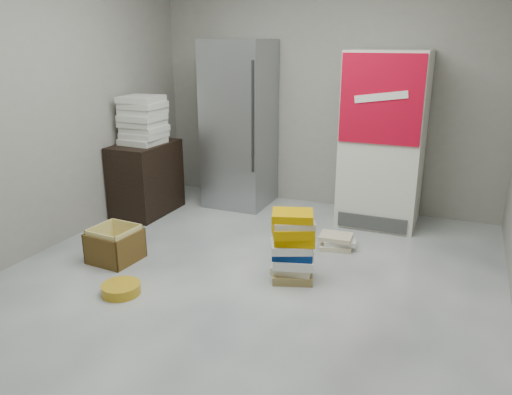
{
  "coord_description": "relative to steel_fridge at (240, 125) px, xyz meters",
  "views": [
    {
      "loc": [
        1.53,
        -3.1,
        1.9
      ],
      "look_at": [
        -0.09,
        0.7,
        0.58
      ],
      "focal_mm": 35.0,
      "sensor_mm": 36.0,
      "label": 1
    }
  ],
  "objects": [
    {
      "name": "phonebook_stack_main",
      "position": [
        1.25,
        -1.68,
        -0.65
      ],
      "size": [
        0.42,
        0.38,
        0.59
      ],
      "rotation": [
        0.0,
        0.0,
        0.32
      ],
      "color": "olive",
      "rests_on": "ground"
    },
    {
      "name": "coke_cooler",
      "position": [
        1.65,
        -0.01,
        -0.05
      ],
      "size": [
        0.8,
        0.73,
        1.8
      ],
      "color": "silver",
      "rests_on": "ground"
    },
    {
      "name": "ground",
      "position": [
        0.9,
        -2.13,
        -0.95
      ],
      "size": [
        5.0,
        5.0,
        0.0
      ],
      "primitive_type": "plane",
      "color": "silver",
      "rests_on": "ground"
    },
    {
      "name": "steel_fridge",
      "position": [
        0.0,
        0.0,
        0.0
      ],
      "size": [
        0.7,
        0.72,
        1.9
      ],
      "color": "#A3A6AB",
      "rests_on": "ground"
    },
    {
      "name": "wood_shelf",
      "position": [
        -0.83,
        -0.73,
        -0.55
      ],
      "size": [
        0.5,
        0.8,
        0.8
      ],
      "primitive_type": "cube",
      "color": "black",
      "rests_on": "ground"
    },
    {
      "name": "phonebook_stack_side",
      "position": [
        1.42,
        -0.9,
        -0.88
      ],
      "size": [
        0.38,
        0.33,
        0.13
      ],
      "rotation": [
        0.0,
        0.0,
        0.21
      ],
      "color": "beige",
      "rests_on": "ground"
    },
    {
      "name": "room_shell",
      "position": [
        0.9,
        -2.13,
        0.85
      ],
      "size": [
        4.04,
        5.04,
        2.82
      ],
      "color": "gray",
      "rests_on": "ground"
    },
    {
      "name": "supply_box_stack",
      "position": [
        -0.82,
        -0.73,
        0.11
      ],
      "size": [
        0.44,
        0.44,
        0.52
      ],
      "color": "silver",
      "rests_on": "wood_shelf"
    },
    {
      "name": "cardboard_box",
      "position": [
        -0.33,
        -1.95,
        -0.82
      ],
      "size": [
        0.42,
        0.42,
        0.31
      ],
      "rotation": [
        0.0,
        0.0,
        -0.07
      ],
      "color": "yellow",
      "rests_on": "ground"
    },
    {
      "name": "bucket_lid",
      "position": [
        0.1,
        -2.44,
        -0.91
      ],
      "size": [
        0.34,
        0.34,
        0.08
      ],
      "primitive_type": "cylinder",
      "rotation": [
        0.0,
        0.0,
        -0.14
      ],
      "color": "#C1921A",
      "rests_on": "ground"
    }
  ]
}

